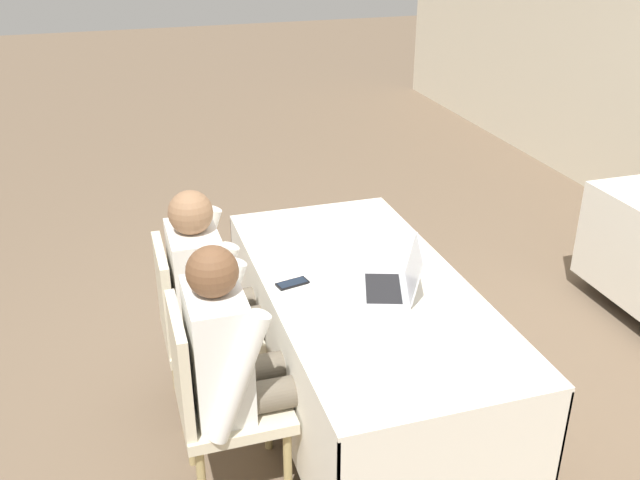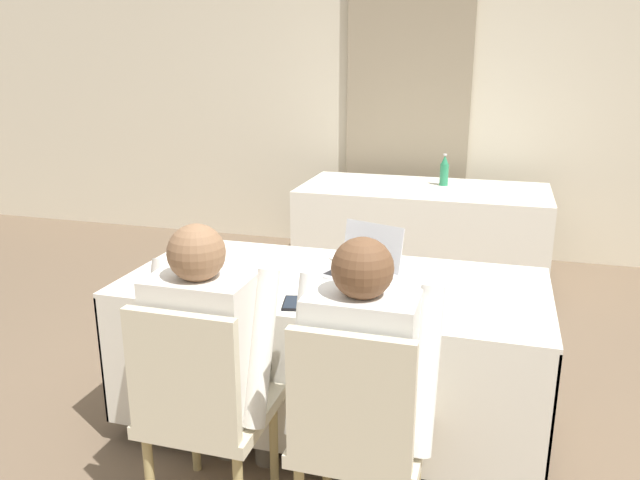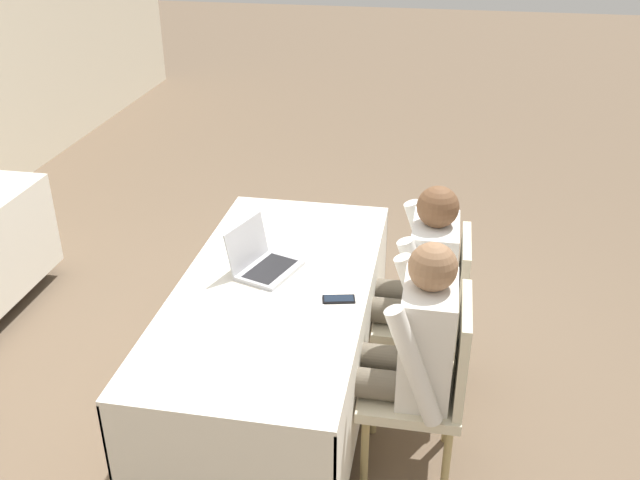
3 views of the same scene
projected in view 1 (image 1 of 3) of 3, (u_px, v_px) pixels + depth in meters
The scene contains 10 objects.
ground_plane at pixel (362, 411), 3.54m from camera, with size 24.00×24.00×0.00m, color brown.
conference_table_near at pixel (365, 315), 3.30m from camera, with size 1.87×0.89×0.73m.
laptop at pixel (392, 284), 3.13m from camera, with size 0.37×0.35×0.23m.
cell_phone at pixel (292, 283), 3.22m from camera, with size 0.09×0.16×0.01m.
paper_beside_laptop at pixel (332, 272), 3.32m from camera, with size 0.25×0.32×0.00m.
paper_centre_table at pixel (389, 330), 2.88m from camera, with size 0.30×0.35×0.00m.
chair_near_left at pixel (194, 322), 3.37m from camera, with size 0.44×0.44×0.89m.
chair_near_right at pixel (215, 395), 2.88m from camera, with size 0.44×0.44×0.89m.
person_checkered_shirt at pixel (214, 289), 3.33m from camera, with size 0.50×0.52×1.15m.
person_white_shirt at pixel (238, 358), 2.84m from camera, with size 0.50×0.52×1.15m.
Camera 1 is at (2.63, -1.04, 2.31)m, focal length 40.00 mm.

